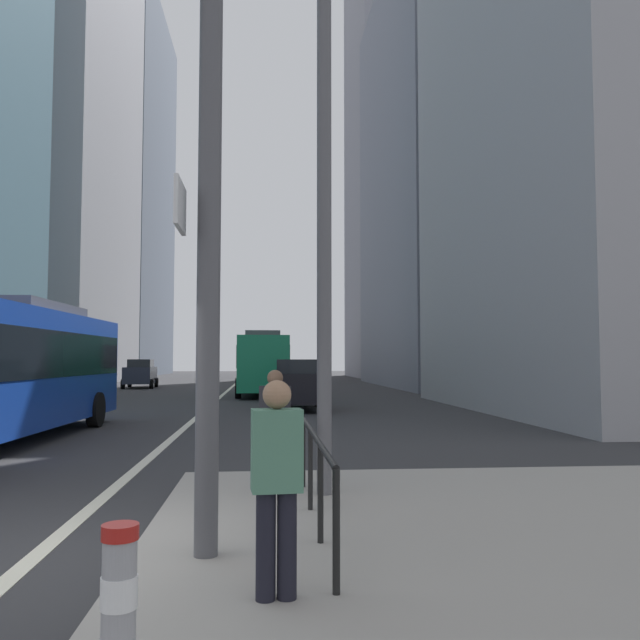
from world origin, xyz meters
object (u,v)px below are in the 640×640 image
Objects in this scene: bollard_left at (119,604)px; pedestrian_walking at (277,477)px; car_receding_far at (280,369)px; car_oncoming_mid at (140,373)px; city_bus_red_distant at (263,361)px; pedestrian_far at (275,423)px; street_lamp_post at (324,118)px; city_bus_red_receding at (262,361)px; car_receding_near at (296,384)px; traffic_signal_gantry at (4,128)px.

pedestrian_walking is (0.85, 1.41, 0.39)m from bollard_left.
car_receding_far is at bearing 87.84° from bollard_left.
car_oncoming_mid is at bearing -115.94° from car_receding_far.
pedestrian_far is at bearing -89.73° from city_bus_red_distant.
car_oncoming_mid is 22.73m from car_receding_far.
pedestrian_walking is (-0.71, -3.73, -4.23)m from street_lamp_post.
car_receding_far reaches higher than pedestrian_far.
car_receding_far is 2.44× the size of pedestrian_far.
bollard_left is (-0.61, -32.34, -1.17)m from city_bus_red_receding.
pedestrian_far is (-1.08, -16.11, 0.07)m from car_receding_near.
car_oncoming_mid is 37.56m from street_lamp_post.
traffic_signal_gantry is (-2.27, -29.81, 2.26)m from city_bus_red_receding.
bollard_left is at bearing -91.09° from city_bus_red_receding.
car_receding_far is at bearing 80.13° from city_bus_red_distant.
city_bus_red_receding is 29.98m from traffic_signal_gantry.
city_bus_red_distant is 49.91m from traffic_signal_gantry.
car_oncoming_mid is at bearing 98.74° from traffic_signal_gantry.
car_oncoming_mid is 1.05× the size of car_receding_far.
street_lamp_post is (9.18, -36.17, 4.29)m from car_oncoming_mid.
city_bus_red_distant reaches higher than pedestrian_far.
city_bus_red_receding is 2.55× the size of car_oncoming_mid.
car_receding_near is (1.30, -30.76, -0.84)m from city_bus_red_distant.
traffic_signal_gantry is at bearing -93.85° from car_receding_far.
car_receding_near is (9.61, -19.72, 0.00)m from car_oncoming_mid.
traffic_signal_gantry is at bearing -131.19° from pedestrian_far.
car_receding_far is 59.43m from traffic_signal_gantry.
street_lamp_post is (0.87, -47.21, 3.45)m from city_bus_red_distant.
bollard_left is (-1.56, -5.14, -4.62)m from street_lamp_post.
city_bus_red_distant reaches higher than car_oncoming_mid.
traffic_signal_gantry reaches higher than pedestrian_far.
car_receding_near is at bearing -64.02° from car_oncoming_mid.
street_lamp_post reaches higher than traffic_signal_gantry.
city_bus_red_receding is 29.46m from car_receding_far.
street_lamp_post reaches higher than city_bus_red_distant.
city_bus_red_receding reaches higher than pedestrian_walking.
car_oncoming_mid is 36.84m from pedestrian_far.
city_bus_red_receding is at bearing 92.00° from street_lamp_post.
traffic_signal_gantry is 6.48× the size of bollard_left.
traffic_signal_gantry reaches higher than bollard_left.
car_receding_near is 20.20m from pedestrian_walking.
city_bus_red_distant is 2.70× the size of car_receding_far.
car_receding_far reaches higher than bollard_left.
pedestrian_walking is at bearing -100.79° from street_lamp_post.
street_lamp_post is at bearing -91.49° from car_receding_near.
city_bus_red_receding is at bearing 90.45° from pedestrian_walking.
car_receding_near is at bearing 88.51° from street_lamp_post.
traffic_signal_gantry is 4.10m from pedestrian_walking.
pedestrian_far reaches higher than bollard_left.
city_bus_red_receding is 11.62× the size of bollard_left.
pedestrian_walking is at bearing -91.40° from car_receding_far.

